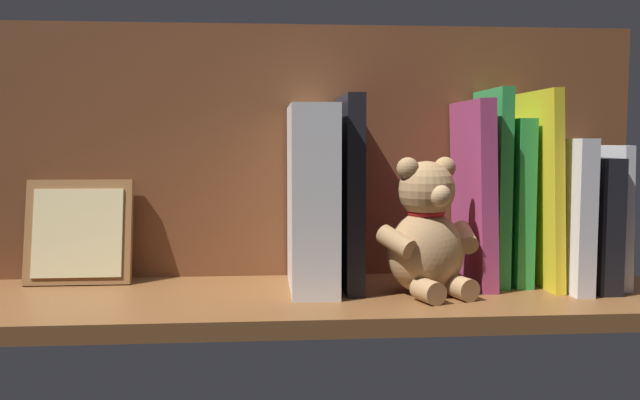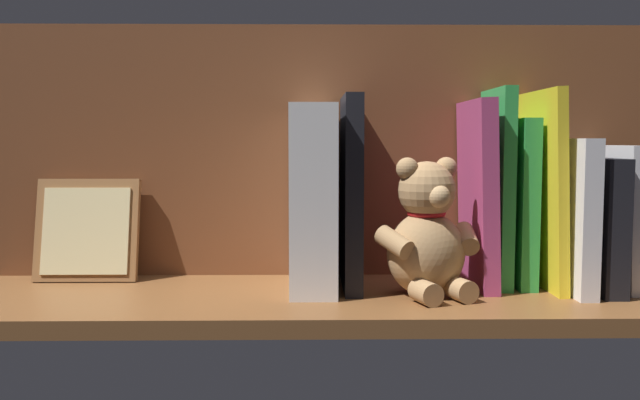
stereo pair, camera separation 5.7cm
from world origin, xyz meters
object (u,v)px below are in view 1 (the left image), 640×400
Objects in this scene: picture_frame_leaning at (79,232)px; book_0 at (601,214)px; dictionary_thick_white at (312,198)px; teddy_bear at (427,234)px.

book_0 is at bearing 176.11° from picture_frame_leaning.
book_0 is at bearing -178.69° from dictionary_thick_white.
book_0 reaches higher than teddy_bear.
teddy_bear is (25.95, 5.68, -1.77)cm from book_0.
dictionary_thick_white is (40.38, 0.92, 2.62)cm from book_0.
dictionary_thick_white reaches higher than book_0.
dictionary_thick_white is at bearing 169.63° from picture_frame_leaning.
teddy_bear is 47.51cm from picture_frame_leaning.
picture_frame_leaning is at bearing -31.44° from teddy_bear.
dictionary_thick_white is 1.68× the size of picture_frame_leaning.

